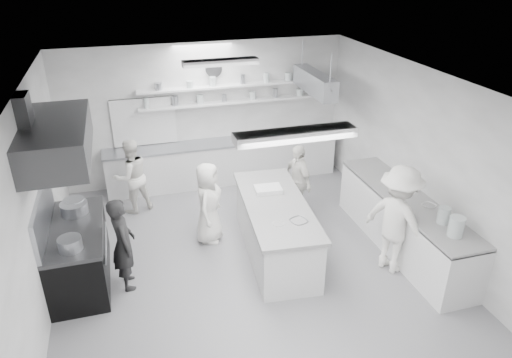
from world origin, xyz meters
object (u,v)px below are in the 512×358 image
object	(u,v)px
right_counter	(403,224)
prep_island	(275,230)
cook_back	(132,176)
stove	(79,255)
back_counter	(224,162)
cook_stove	(123,244)

from	to	relation	value
right_counter	prep_island	bearing A→B (deg)	167.95
prep_island	right_counter	bearing A→B (deg)	-7.06
prep_island	cook_back	distance (m)	3.09
stove	cook_back	bearing A→B (deg)	65.58
back_counter	cook_back	distance (m)	2.16
right_counter	cook_stove	size ratio (longest dim) A/B	2.22
right_counter	cook_back	world-z (taller)	cook_back
prep_island	cook_stove	bearing A→B (deg)	-170.80
right_counter	cook_stove	bearing A→B (deg)	176.53
right_counter	cook_stove	distance (m)	4.59
cook_stove	prep_island	bearing A→B (deg)	-92.23
prep_island	cook_back	size ratio (longest dim) A/B	1.66
cook_back	stove	bearing A→B (deg)	43.37
back_counter	cook_stove	xyz separation A→B (m)	(-2.22, -3.12, 0.28)
stove	cook_stove	size ratio (longest dim) A/B	1.21
cook_back	prep_island	bearing A→B (deg)	113.38
stove	back_counter	xyz separation A→B (m)	(2.90, 2.80, 0.01)
right_counter	cook_back	distance (m)	5.07
stove	right_counter	distance (m)	5.28
prep_island	cook_stove	size ratio (longest dim) A/B	1.65
stove	back_counter	world-z (taller)	back_counter
back_counter	prep_island	xyz separation A→B (m)	(0.21, -2.94, -0.01)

